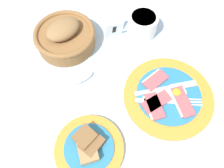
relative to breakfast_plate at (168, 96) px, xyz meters
name	(u,v)px	position (x,y,z in m)	size (l,w,h in m)	color
ground_plane	(146,102)	(-0.06, 0.01, -0.01)	(3.00, 3.00, 0.00)	#A3BCD1
breakfast_plate	(168,96)	(0.00, 0.00, 0.00)	(0.26, 0.26, 0.03)	orange
bread_plate	(89,147)	(-0.26, -0.03, 0.00)	(0.18, 0.18, 0.05)	orange
sugar_cup	(142,24)	(0.05, 0.25, 0.03)	(0.10, 0.10, 0.07)	white
bread_basket	(65,36)	(-0.19, 0.31, 0.03)	(0.19, 0.19, 0.09)	brown
number_card	(113,27)	(-0.04, 0.28, 0.03)	(0.07, 0.05, 0.07)	white
teaspoon_by_saucer	(75,82)	(-0.22, 0.16, 0.00)	(0.19, 0.05, 0.01)	silver
teaspoon_near_cup	(120,73)	(-0.09, 0.13, 0.00)	(0.17, 0.13, 0.01)	silver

